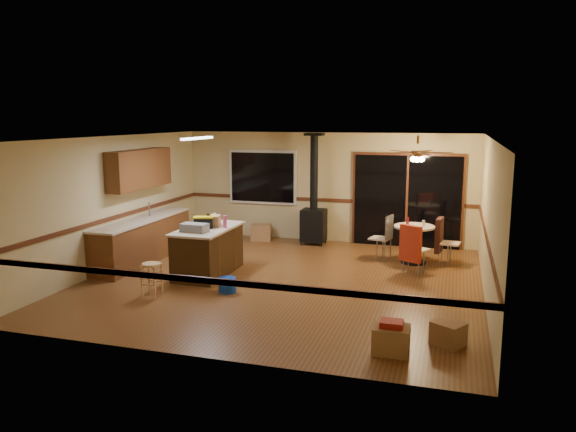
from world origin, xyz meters
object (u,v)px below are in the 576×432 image
at_px(toolbox_black, 203,223).
at_px(chair_right, 441,235).
at_px(toolbox_grey, 194,228).
at_px(wood_stove, 314,214).
at_px(chair_left, 385,232).
at_px(chair_near, 411,244).
at_px(box_corner_a, 391,340).
at_px(kitchen_island, 208,251).
at_px(blue_bucket, 227,285).
at_px(dining_table, 414,238).
at_px(box_under_window, 261,232).
at_px(bar_stool, 152,279).
at_px(box_corner_b, 448,334).

bearing_deg(toolbox_black, chair_right, 26.13).
xyz_separation_m(toolbox_grey, toolbox_black, (0.02, 0.35, 0.02)).
bearing_deg(wood_stove, chair_left, -29.56).
xyz_separation_m(chair_near, box_corner_a, (0.06, -3.77, -0.42)).
height_order(kitchen_island, chair_left, chair_left).
relative_size(kitchen_island, toolbox_grey, 3.48).
bearing_deg(kitchen_island, blue_bucket, -50.23).
bearing_deg(chair_right, box_corner_a, -95.41).
relative_size(chair_right, box_corner_a, 1.52).
bearing_deg(toolbox_black, kitchen_island, 47.43).
distance_m(dining_table, box_corner_a, 4.64).
distance_m(wood_stove, dining_table, 2.64).
bearing_deg(chair_right, toolbox_black, -153.87).
relative_size(chair_near, box_corner_a, 1.52).
distance_m(toolbox_black, chair_right, 4.76).
distance_m(dining_table, chair_near, 0.86).
bearing_deg(box_under_window, chair_right, -14.14).
bearing_deg(chair_left, dining_table, -7.14).
bearing_deg(chair_near, toolbox_grey, -158.25).
xyz_separation_m(wood_stove, chair_near, (2.40, -1.95, -0.13)).
height_order(dining_table, box_under_window, dining_table).
bearing_deg(toolbox_grey, bar_stool, -104.29).
relative_size(chair_left, chair_near, 0.74).
xyz_separation_m(blue_bucket, dining_table, (2.90, 2.91, 0.40)).
xyz_separation_m(kitchen_island, blue_bucket, (0.79, -0.95, -0.33)).
bearing_deg(chair_near, box_corner_a, -89.05).
xyz_separation_m(blue_bucket, box_corner_b, (3.67, -1.26, 0.03)).
height_order(toolbox_grey, chair_right, toolbox_grey).
height_order(toolbox_black, box_corner_b, toolbox_black).
bearing_deg(box_corner_b, chair_near, 102.85).
xyz_separation_m(toolbox_black, box_under_window, (0.03, 3.16, -0.80)).
height_order(wood_stove, dining_table, wood_stove).
relative_size(toolbox_black, chair_near, 0.50).
distance_m(wood_stove, box_corner_a, 6.25).
bearing_deg(toolbox_black, toolbox_grey, -92.99).
xyz_separation_m(wood_stove, toolbox_grey, (-1.37, -3.46, 0.25)).
relative_size(dining_table, box_corner_a, 1.80).
distance_m(kitchen_island, box_corner_b, 4.98).
distance_m(blue_bucket, box_corner_b, 3.88).
distance_m(kitchen_island, chair_right, 4.68).
xyz_separation_m(dining_table, box_corner_b, (0.77, -4.17, -0.37)).
height_order(kitchen_island, toolbox_black, toolbox_black).
relative_size(wood_stove, chair_left, 4.89).
height_order(wood_stove, toolbox_grey, wood_stove).
xyz_separation_m(toolbox_grey, blue_bucket, (0.86, -0.54, -0.85)).
xyz_separation_m(chair_right, box_corner_a, (-0.45, -4.71, -0.42)).
distance_m(wood_stove, bar_stool, 4.85).
xyz_separation_m(blue_bucket, chair_left, (2.30, 2.98, 0.46)).
distance_m(wood_stove, chair_right, 3.09).
height_order(chair_right, box_corner_a, chair_right).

